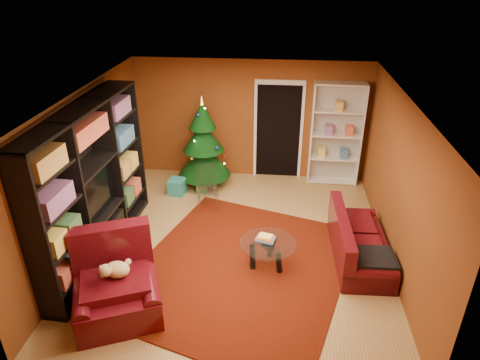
# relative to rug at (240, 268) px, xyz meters

# --- Properties ---
(floor) EXTENTS (5.00, 5.50, 0.05)m
(floor) POSITION_rel_rug_xyz_m (-0.11, 0.65, -0.04)
(floor) COLOR olive
(floor) RESTS_ON ground
(ceiling) EXTENTS (5.00, 5.50, 0.05)m
(ceiling) POSITION_rel_rug_xyz_m (-0.11, 0.65, 2.61)
(ceiling) COLOR silver
(ceiling) RESTS_ON wall_back
(wall_back) EXTENTS (5.00, 0.05, 2.60)m
(wall_back) POSITION_rel_rug_xyz_m (-0.11, 3.43, 1.29)
(wall_back) COLOR brown
(wall_back) RESTS_ON ground
(wall_left) EXTENTS (0.05, 5.50, 2.60)m
(wall_left) POSITION_rel_rug_xyz_m (-2.64, 0.65, 1.29)
(wall_left) COLOR brown
(wall_left) RESTS_ON ground
(wall_right) EXTENTS (0.05, 5.50, 2.60)m
(wall_right) POSITION_rel_rug_xyz_m (2.41, 0.65, 1.29)
(wall_right) COLOR brown
(wall_right) RESTS_ON ground
(doorway) EXTENTS (1.06, 0.60, 2.16)m
(doorway) POSITION_rel_rug_xyz_m (0.49, 3.38, 1.04)
(doorway) COLOR black
(doorway) RESTS_ON floor
(rug) EXTENTS (4.07, 4.41, 0.02)m
(rug) POSITION_rel_rug_xyz_m (0.00, 0.00, 0.00)
(rug) COLOR #541607
(rug) RESTS_ON floor
(media_unit) EXTENTS (0.66, 3.27, 2.49)m
(media_unit) POSITION_rel_rug_xyz_m (-2.39, 0.27, 1.23)
(media_unit) COLOR black
(media_unit) RESTS_ON floor
(christmas_tree) EXTENTS (1.47, 1.47, 2.00)m
(christmas_tree) POSITION_rel_rug_xyz_m (-1.06, 2.80, 0.96)
(christmas_tree) COLOR black
(christmas_tree) RESTS_ON floor
(gift_box_teal) EXTENTS (0.38, 0.38, 0.33)m
(gift_box_teal) POSITION_rel_rug_xyz_m (-1.57, 2.33, 0.15)
(gift_box_teal) COLOR teal
(gift_box_teal) RESTS_ON floor
(gift_box_green) EXTENTS (0.25, 0.25, 0.23)m
(gift_box_green) POSITION_rel_rug_xyz_m (-1.07, 2.50, 0.11)
(gift_box_green) COLOR #36773C
(gift_box_green) RESTS_ON floor
(gift_box_red) EXTENTS (0.27, 0.27, 0.21)m
(gift_box_red) POSITION_rel_rug_xyz_m (-1.50, 2.62, 0.10)
(gift_box_red) COLOR maroon
(gift_box_red) RESTS_ON floor
(white_bookshelf) EXTENTS (1.06, 0.40, 2.27)m
(white_bookshelf) POSITION_rel_rug_xyz_m (1.70, 3.22, 1.09)
(white_bookshelf) COLOR white
(white_bookshelf) RESTS_ON floor
(armchair) EXTENTS (1.58, 1.58, 0.94)m
(armchair) POSITION_rel_rug_xyz_m (-1.58, -1.10, 0.46)
(armchair) COLOR #40080F
(armchair) RESTS_ON rug
(dog) EXTENTS (0.48, 0.43, 0.31)m
(dog) POSITION_rel_rug_xyz_m (-1.55, -1.04, 0.69)
(dog) COLOR beige
(dog) RESTS_ON armchair
(sofa) EXTENTS (0.87, 1.83, 0.78)m
(sofa) POSITION_rel_rug_xyz_m (1.91, 0.48, 0.38)
(sofa) COLOR #40080F
(sofa) RESTS_ON rug
(coffee_table) EXTENTS (1.09, 1.09, 0.56)m
(coffee_table) POSITION_rel_rug_xyz_m (0.42, 0.12, 0.22)
(coffee_table) COLOR gray
(coffee_table) RESTS_ON rug
(acrylic_chair) EXTENTS (0.52, 0.55, 0.81)m
(acrylic_chair) POSITION_rel_rug_xyz_m (-0.83, 1.78, 0.40)
(acrylic_chair) COLOR #66605B
(acrylic_chair) RESTS_ON rug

